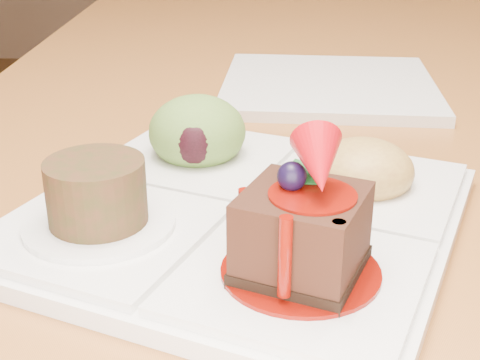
{
  "coord_description": "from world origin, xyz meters",
  "views": [
    {
      "loc": [
        -0.18,
        -0.9,
        0.97
      ],
      "look_at": [
        -0.19,
        -0.49,
        0.79
      ],
      "focal_mm": 50.0,
      "sensor_mm": 36.0,
      "label": 1
    }
  ],
  "objects": [
    {
      "name": "dining_table",
      "position": [
        0.0,
        0.0,
        0.68
      ],
      "size": [
        1.0,
        1.8,
        0.75
      ],
      "color": "#A4582A",
      "rests_on": "ground"
    },
    {
      "name": "sampler_plate",
      "position": [
        -0.19,
        -0.49,
        0.77
      ],
      "size": [
        0.36,
        0.36,
        0.11
      ],
      "rotation": [
        0.0,
        0.0,
        -0.4
      ],
      "color": "white",
      "rests_on": "dining_table"
    },
    {
      "name": "second_plate",
      "position": [
        -0.1,
        -0.16,
        0.76
      ],
      "size": [
        0.25,
        0.25,
        0.01
      ],
      "primitive_type": "cube",
      "rotation": [
        0.0,
        0.0,
        -0.07
      ],
      "color": "white",
      "rests_on": "dining_table"
    }
  ]
}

